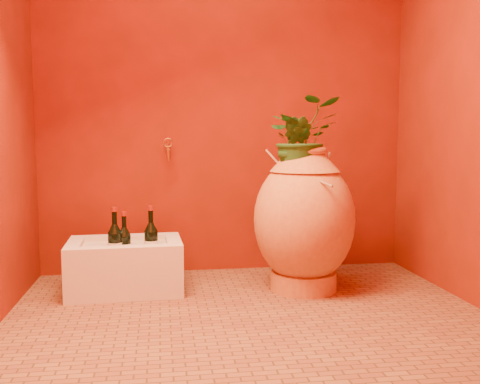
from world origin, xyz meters
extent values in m
plane|color=brown|center=(0.00, 0.00, 0.00)|extent=(2.50, 2.50, 0.00)
cube|color=#621805|center=(0.00, 1.00, 1.25)|extent=(2.50, 0.02, 2.50)
cylinder|color=#C08436|center=(0.40, 0.42, 0.06)|extent=(0.51, 0.51, 0.11)
ellipsoid|color=#C08436|center=(0.40, 0.42, 0.43)|extent=(0.77, 0.77, 0.76)
cone|color=#C08436|center=(0.40, 0.42, 0.78)|extent=(0.53, 0.53, 0.11)
torus|color=#C08436|center=(0.40, 0.42, 0.84)|extent=(0.32, 0.32, 0.05)
cylinder|color=olive|center=(0.32, 0.37, 0.67)|extent=(0.29, 0.29, 0.36)
cylinder|color=olive|center=(0.38, 0.30, 0.70)|extent=(0.19, 0.38, 0.11)
cylinder|color=olive|center=(0.50, 0.34, 0.72)|extent=(0.16, 0.29, 0.22)
cube|color=beige|center=(-0.66, 0.55, 0.14)|extent=(0.68, 0.48, 0.28)
cube|color=beige|center=(-0.66, 0.74, 0.29)|extent=(0.67, 0.11, 0.03)
cube|color=beige|center=(-0.66, 0.37, 0.29)|extent=(0.67, 0.11, 0.03)
cube|color=beige|center=(-0.95, 0.55, 0.29)|extent=(0.10, 0.28, 0.03)
cube|color=beige|center=(-0.37, 0.55, 0.29)|extent=(0.10, 0.28, 0.03)
cylinder|color=black|center=(-0.51, 0.52, 0.27)|extent=(0.08, 0.08, 0.19)
cone|color=black|center=(-0.51, 0.52, 0.39)|extent=(0.08, 0.08, 0.05)
cylinder|color=black|center=(-0.51, 0.52, 0.46)|extent=(0.03, 0.03, 0.08)
cylinder|color=maroon|center=(-0.51, 0.52, 0.50)|extent=(0.03, 0.03, 0.03)
cylinder|color=silver|center=(-0.51, 0.52, 0.27)|extent=(0.08, 0.08, 0.09)
cylinder|color=black|center=(-0.71, 0.49, 0.27)|extent=(0.08, 0.08, 0.19)
cone|color=black|center=(-0.71, 0.49, 0.39)|extent=(0.08, 0.08, 0.05)
cylinder|color=black|center=(-0.71, 0.49, 0.46)|extent=(0.03, 0.03, 0.08)
cylinder|color=maroon|center=(-0.71, 0.49, 0.51)|extent=(0.03, 0.03, 0.03)
cylinder|color=silver|center=(-0.71, 0.49, 0.27)|extent=(0.08, 0.08, 0.09)
cylinder|color=black|center=(-0.66, 0.51, 0.26)|extent=(0.07, 0.07, 0.18)
cone|color=black|center=(-0.66, 0.51, 0.37)|extent=(0.07, 0.07, 0.05)
cylinder|color=black|center=(-0.66, 0.51, 0.43)|extent=(0.03, 0.03, 0.07)
cylinder|color=maroon|center=(-0.66, 0.51, 0.48)|extent=(0.03, 0.03, 0.02)
cylinder|color=silver|center=(-0.66, 0.51, 0.26)|extent=(0.08, 0.08, 0.08)
cylinder|color=#AA7527|center=(-0.39, 0.94, 0.84)|extent=(0.02, 0.13, 0.02)
cylinder|color=#AA7527|center=(-0.39, 0.87, 0.80)|extent=(0.02, 0.02, 0.07)
torus|color=#AA7527|center=(-0.39, 0.94, 0.89)|extent=(0.07, 0.01, 0.07)
cylinder|color=#AA7527|center=(-0.39, 0.94, 0.86)|extent=(0.01, 0.01, 0.05)
imported|color=#1C4E1B|center=(0.39, 0.43, 0.92)|extent=(0.46, 0.41, 0.47)
imported|color=#1C4E1B|center=(0.33, 0.40, 0.86)|extent=(0.25, 0.24, 0.36)
camera|label=1|loc=(-0.45, -2.65, 0.93)|focal=40.00mm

